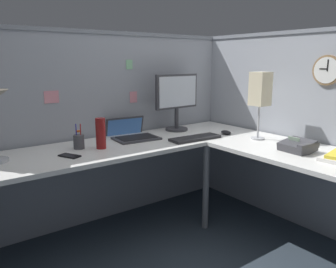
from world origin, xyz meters
TOP-DOWN VIEW (x-y plane):
  - ground_plane at (0.00, 0.00)m, footprint 6.80×6.80m
  - cubicle_wall_back at (-0.36, 0.87)m, footprint 2.57×0.12m
  - cubicle_wall_right at (0.87, -0.27)m, footprint 0.12×2.37m
  - desk at (-0.15, -0.05)m, footprint 2.35×2.15m
  - monitor at (0.23, 0.64)m, footprint 0.46×0.20m
  - laptop at (-0.24, 0.64)m, footprint 0.37×0.41m
  - keyboard at (0.13, 0.26)m, footprint 0.44×0.16m
  - computer_mouse at (0.46, 0.25)m, footprint 0.06×0.10m
  - pen_cup at (-0.73, 0.53)m, footprint 0.08×0.08m
  - cell_phone at (-0.86, 0.37)m, footprint 0.12×0.16m
  - thermos_flask at (-0.60, 0.45)m, footprint 0.07×0.07m
  - office_phone at (0.45, -0.44)m, footprint 0.20×0.22m
  - desk_lamp_paper at (0.54, -0.03)m, footprint 0.13×0.13m
  - wall_clock at (0.82, -0.40)m, footprint 0.04×0.22m
  - pinned_note_leftmost at (-0.81, 0.82)m, footprint 0.11×0.00m
  - pinned_note_middle at (-0.14, 0.82)m, footprint 0.06×0.00m
  - pinned_note_rightmost at (-0.10, 0.82)m, footprint 0.07×0.00m

SIDE VIEW (x-z plane):
  - ground_plane at x=0.00m, z-range 0.00..0.00m
  - desk at x=-0.15m, z-range 0.27..1.00m
  - cell_phone at x=-0.86m, z-range 0.73..0.74m
  - keyboard at x=0.13m, z-range 0.73..0.75m
  - computer_mouse at x=0.46m, z-range 0.73..0.76m
  - laptop at x=-0.24m, z-range 0.65..0.86m
  - office_phone at x=0.45m, z-range 0.71..0.82m
  - pen_cup at x=-0.73m, z-range 0.69..0.87m
  - cubicle_wall_back at x=-0.36m, z-range 0.00..1.58m
  - cubicle_wall_right at x=0.87m, z-range 0.00..1.58m
  - thermos_flask at x=-0.60m, z-range 0.73..0.95m
  - monitor at x=0.23m, z-range 0.77..1.27m
  - pinned_note_rightmost at x=-0.10m, z-range 0.99..1.08m
  - pinned_note_leftmost at x=-0.81m, z-range 1.03..1.13m
  - desk_lamp_paper at x=0.54m, z-range 0.85..1.38m
  - wall_clock at x=0.82m, z-range 1.17..1.39m
  - pinned_note_middle at x=-0.14m, z-range 1.27..1.35m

